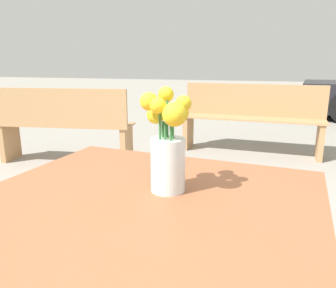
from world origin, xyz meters
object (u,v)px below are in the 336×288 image
Objects in this scene: table_front at (137,232)px; flower_vase at (168,151)px; bench_near at (62,124)px; bench_middle at (252,116)px.

flower_vase is (0.06, 0.12, 0.21)m from table_front.
bench_near is (-1.86, 2.16, -0.40)m from flower_vase.
table_front is 0.70× the size of bench_near.
table_front is 2.92m from bench_near.
bench_middle is (1.97, 1.12, 0.01)m from bench_near.
flower_vase reaches higher than bench_middle.
table_front is 3.48× the size of flower_vase.
bench_near is (-1.80, 2.29, -0.19)m from table_front.
bench_near and bench_middle have the same top height.
table_front is at bearing -51.72° from bench_near.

